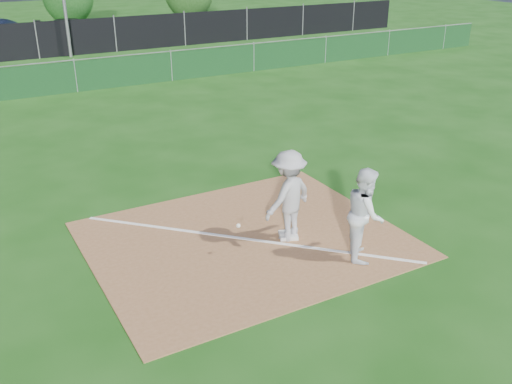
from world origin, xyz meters
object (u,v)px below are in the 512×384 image
Objects in this scene: first_base at (288,235)px; play_at_first at (288,196)px; car_mid at (4,35)px; car_right at (76,29)px; runner at (365,214)px.

first_base is 0.88m from play_at_first.
first_base is 0.19× the size of play_at_first.
car_mid reaches higher than first_base.
car_mid is at bearing 94.16° from play_at_first.
play_at_first is 27.42m from car_right.
play_at_first is 1.54m from runner.
play_at_first is at bearing -153.49° from car_mid.
play_at_first is (-0.03, -0.01, 0.88)m from first_base.
runner is 28.64m from car_right.
runner reaches higher than car_right.
car_mid is (-2.75, 27.22, -0.10)m from runner.
first_base is at bearing 22.05° from play_at_first.
car_mid reaches higher than car_right.
car_right is at bearing 31.21° from runner.
car_right reaches higher than first_base.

